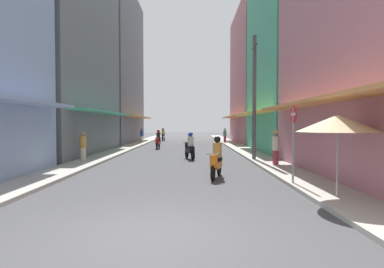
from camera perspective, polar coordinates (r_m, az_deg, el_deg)
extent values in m
plane|color=#424244|center=(25.63, -1.67, -2.75)|extent=(104.92, 104.92, 0.00)
cube|color=#ADA89E|center=(26.19, -12.00, -2.56)|extent=(1.60, 55.69, 0.12)
cube|color=#ADA89E|center=(25.92, 8.78, -2.58)|extent=(1.60, 55.69, 0.12)
cube|color=#8CA5CC|center=(11.17, -31.10, 5.50)|extent=(1.10, 8.75, 0.12)
cube|color=slate|center=(23.83, -23.95, 17.19)|extent=(6.00, 12.03, 16.83)
cube|color=#4CB28C|center=(21.80, -15.31, 3.76)|extent=(1.10, 10.83, 0.12)
cube|color=slate|center=(35.90, -15.23, 11.59)|extent=(6.00, 12.94, 16.34)
cube|color=#D88C4C|center=(34.63, -9.56, 3.05)|extent=(1.10, 11.65, 0.12)
cube|color=#D88C4C|center=(11.83, 21.15, 5.41)|extent=(1.10, 11.38, 0.12)
cube|color=#4CB28C|center=(24.23, 19.09, 11.92)|extent=(6.00, 9.70, 12.66)
cube|color=#EFD159|center=(22.96, 10.70, 3.69)|extent=(1.10, 8.73, 0.12)
cube|color=#B7727F|center=(34.79, 13.08, 10.01)|extent=(6.00, 11.44, 14.06)
cube|color=#D88C4C|center=(33.82, 7.24, 3.09)|extent=(1.10, 10.30, 0.12)
cylinder|color=black|center=(18.84, -0.95, -3.53)|extent=(0.24, 0.56, 0.56)
cylinder|color=black|center=(17.65, 0.15, -3.89)|extent=(0.24, 0.56, 0.56)
cube|color=black|center=(18.17, -0.37, -3.03)|extent=(0.56, 1.04, 0.24)
cube|color=black|center=(17.97, -0.19, -2.44)|extent=(0.43, 0.62, 0.14)
cylinder|color=black|center=(18.69, -0.85, -2.28)|extent=(0.28, 0.28, 0.45)
cylinder|color=black|center=(18.67, -0.85, -1.52)|extent=(0.54, 0.19, 0.03)
cylinder|color=beige|center=(17.99, -0.24, -1.32)|extent=(0.34, 0.34, 0.55)
sphere|color=#1E38B7|center=(17.98, -0.24, -0.05)|extent=(0.26, 0.26, 0.26)
cylinder|color=black|center=(11.28, 3.83, -7.12)|extent=(0.22, 0.56, 0.56)
cylinder|color=black|center=(12.50, 4.97, -6.25)|extent=(0.22, 0.56, 0.56)
cube|color=orange|center=(11.91, 4.48, -5.59)|extent=(0.53, 1.04, 0.24)
cube|color=black|center=(12.08, 4.66, -4.53)|extent=(0.42, 0.61, 0.14)
cylinder|color=orange|center=(11.35, 3.96, -4.93)|extent=(0.28, 0.28, 0.45)
cylinder|color=black|center=(11.32, 3.97, -3.68)|extent=(0.54, 0.17, 0.03)
cylinder|color=#BF8C3F|center=(11.99, 4.62, -2.89)|extent=(0.34, 0.34, 0.55)
sphere|color=black|center=(11.97, 4.63, -0.98)|extent=(0.26, 0.26, 0.26)
cylinder|color=black|center=(32.43, -0.46, -1.30)|extent=(0.08, 0.56, 0.56)
cylinder|color=black|center=(31.18, -0.47, -1.42)|extent=(0.08, 0.56, 0.56)
cube|color=maroon|center=(31.74, -0.47, -0.97)|extent=(0.28, 1.00, 0.24)
cube|color=black|center=(31.54, -0.47, -0.62)|extent=(0.28, 0.56, 0.14)
cylinder|color=maroon|center=(32.28, -0.46, -0.56)|extent=(0.28, 0.28, 0.45)
cylinder|color=black|center=(32.28, -0.46, -0.12)|extent=(0.55, 0.03, 0.03)
cylinder|color=black|center=(39.16, -5.06, -0.77)|extent=(0.12, 0.56, 0.56)
cylinder|color=black|center=(37.93, -5.37, -0.86)|extent=(0.12, 0.56, 0.56)
cube|color=silver|center=(38.49, -5.23, -0.49)|extent=(0.36, 1.02, 0.24)
cube|color=black|center=(38.28, -5.28, -0.20)|extent=(0.32, 0.58, 0.14)
cylinder|color=silver|center=(39.02, -5.09, -0.16)|extent=(0.28, 0.28, 0.45)
cylinder|color=black|center=(39.01, -5.10, 0.20)|extent=(0.55, 0.07, 0.03)
cylinder|color=#BF8C3F|center=(38.32, -5.27, 0.32)|extent=(0.34, 0.34, 0.55)
sphere|color=black|center=(38.31, -5.27, 0.92)|extent=(0.26, 0.26, 0.26)
cylinder|color=black|center=(25.37, -6.38, -2.17)|extent=(0.10, 0.56, 0.56)
cylinder|color=black|center=(26.60, -5.97, -1.98)|extent=(0.10, 0.56, 0.56)
cube|color=red|center=(26.02, -6.16, -1.58)|extent=(0.32, 1.01, 0.24)
cube|color=black|center=(26.21, -6.09, -1.12)|extent=(0.30, 0.57, 0.14)
cylinder|color=red|center=(25.47, -6.34, -1.21)|extent=(0.28, 0.28, 0.45)
cylinder|color=black|center=(25.46, -6.35, -0.64)|extent=(0.55, 0.05, 0.03)
cylinder|color=#262628|center=(26.14, -6.11, -0.36)|extent=(0.34, 0.34, 0.55)
sphere|color=red|center=(26.13, -6.12, 0.52)|extent=(0.26, 0.26, 0.26)
cylinder|color=beige|center=(33.77, -9.08, -1.01)|extent=(0.28, 0.28, 0.78)
cylinder|color=#334C8C|center=(33.74, -9.09, 0.20)|extent=(0.34, 0.34, 0.65)
sphere|color=tan|center=(33.73, -9.09, 0.99)|extent=(0.22, 0.22, 0.22)
cylinder|color=#99333F|center=(15.49, 14.95, -4.33)|extent=(0.28, 0.28, 0.79)
cylinder|color=beige|center=(15.43, 14.97, -1.65)|extent=(0.34, 0.34, 0.66)
sphere|color=#9E7256|center=(15.41, 14.98, 0.10)|extent=(0.22, 0.22, 0.22)
cone|color=#D1B77A|center=(15.41, 14.99, 0.47)|extent=(0.44, 0.44, 0.16)
cylinder|color=#99333F|center=(33.54, 5.99, -1.05)|extent=(0.28, 0.28, 0.74)
cylinder|color=#598C59|center=(33.51, 5.99, 0.11)|extent=(0.34, 0.34, 0.62)
sphere|color=#9E7256|center=(33.50, 6.00, 0.89)|extent=(0.22, 0.22, 0.22)
cylinder|color=beige|center=(17.68, -19.17, -3.66)|extent=(0.28, 0.28, 0.76)
cylinder|color=#BF8C3F|center=(17.63, -19.19, -1.40)|extent=(0.34, 0.34, 0.64)
sphere|color=tan|center=(17.61, -19.21, 0.09)|extent=(0.22, 0.22, 0.22)
cylinder|color=#99999E|center=(9.09, 24.89, -4.54)|extent=(0.05, 0.05, 2.10)
cone|color=beige|center=(9.04, 24.97, 1.77)|extent=(2.12, 2.12, 0.45)
cylinder|color=#4C4C4F|center=(17.52, 11.25, 6.30)|extent=(0.20, 0.20, 6.83)
cylinder|color=#3F382D|center=(17.96, 11.31, 15.28)|extent=(0.08, 1.20, 0.08)
cylinder|color=gray|center=(10.73, 17.91, -2.18)|extent=(0.07, 0.07, 2.60)
cylinder|color=red|center=(10.71, 17.96, 3.43)|extent=(0.02, 0.60, 0.60)
cube|color=white|center=(10.71, 17.96, 3.43)|extent=(0.03, 0.40, 0.10)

